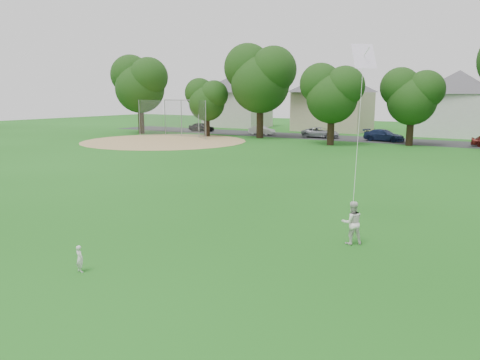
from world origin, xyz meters
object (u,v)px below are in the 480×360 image
Objects in this scene: older_boy at (352,223)px; baseball_backstop at (179,118)px; kite at (358,132)px; toddler at (80,259)px.

older_boy is 43.02m from baseball_backstop.
baseball_backstop reaches higher than older_boy.
older_boy is at bearing -75.04° from kite.
kite is 42.03m from baseball_backstop.
older_boy is (5.74, 6.79, 0.35)m from toddler.
older_boy is at bearing -42.10° from baseball_backstop.
kite is at bearing -112.31° from older_boy.
older_boy is 0.15× the size of baseball_backstop.
kite reaches higher than older_boy.
older_boy is 0.25× the size of kite.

